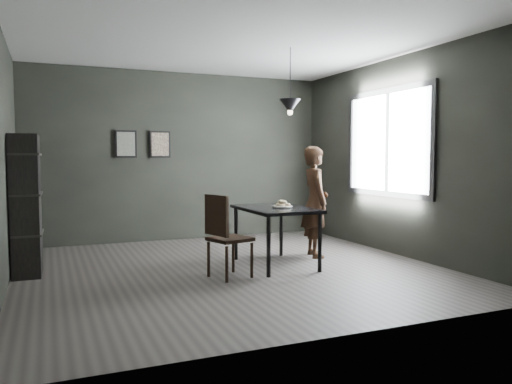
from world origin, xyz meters
name	(u,v)px	position (x,y,z in m)	size (l,w,h in m)	color
ground	(232,269)	(0.00, 0.00, 0.00)	(5.00, 5.00, 0.00)	#34302D
back_wall	(181,157)	(0.00, 2.50, 1.40)	(5.00, 0.10, 2.80)	black
ceiling	(231,40)	(0.00, 0.00, 2.80)	(5.00, 5.00, 0.02)	silver
window_assembly	(387,143)	(2.47, 0.20, 1.60)	(0.04, 1.96, 1.56)	white
cafe_table	(276,213)	(0.60, 0.00, 0.67)	(0.80, 1.20, 0.75)	black
white_plate	(282,207)	(0.67, -0.06, 0.76)	(0.23, 0.23, 0.01)	white
donut_pile	(282,204)	(0.67, -0.06, 0.79)	(0.20, 0.19, 0.09)	beige
woman	(315,202)	(1.36, 0.32, 0.77)	(0.56, 0.37, 1.54)	black
wood_chair	(224,231)	(-0.23, -0.39, 0.55)	(0.52, 0.52, 0.96)	black
shelf_unit	(26,205)	(-2.32, 0.65, 0.83)	(0.31, 0.55, 1.65)	black
pendant_lamp	(290,106)	(0.85, 0.10, 2.05)	(0.28, 0.28, 0.86)	black
framed_print_left	(126,144)	(-0.90, 2.47, 1.60)	(0.34, 0.04, 0.44)	black
framed_print_right	(160,144)	(-0.35, 2.47, 1.60)	(0.34, 0.04, 0.44)	black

